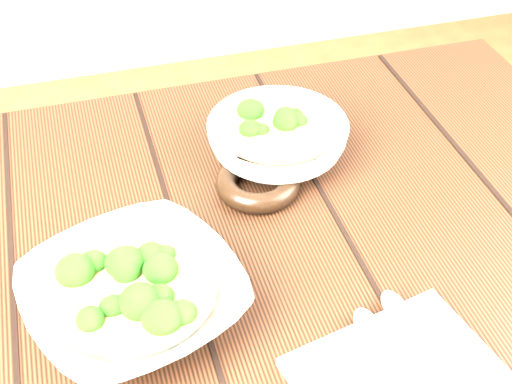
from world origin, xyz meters
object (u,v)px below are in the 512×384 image
at_px(soup_bowl_back, 277,140).
at_px(napkin, 404,383).
at_px(table, 210,330).
at_px(soup_bowl_front, 134,296).
at_px(trivet, 258,182).

distance_m(soup_bowl_back, napkin, 0.39).
bearing_deg(table, soup_bowl_back, 50.19).
height_order(soup_bowl_front, trivet, soup_bowl_front).
bearing_deg(table, trivet, 49.33).
bearing_deg(trivet, table, -130.67).
distance_m(soup_bowl_front, trivet, 0.25).
distance_m(table, napkin, 0.29).
bearing_deg(soup_bowl_back, trivet, -128.01).
xyz_separation_m(soup_bowl_back, napkin, (0.01, -0.39, -0.03)).
bearing_deg(napkin, soup_bowl_back, 79.84).
relative_size(table, trivet, 10.70).
bearing_deg(table, napkin, -54.74).
xyz_separation_m(table, soup_bowl_front, (-0.09, -0.05, 0.15)).
height_order(table, trivet, trivet).
relative_size(soup_bowl_back, trivet, 2.20).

